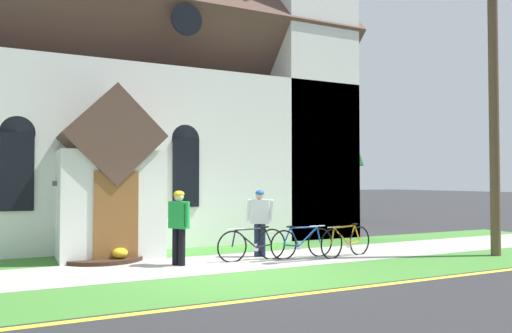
{
  "coord_description": "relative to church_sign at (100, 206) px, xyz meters",
  "views": [
    {
      "loc": [
        -4.01,
        -9.01,
        1.88
      ],
      "look_at": [
        1.6,
        2.43,
        2.25
      ],
      "focal_mm": 34.59,
      "sensor_mm": 36.0,
      "label": 1
    }
  ],
  "objects": [
    {
      "name": "cyclist_in_orange_jersey",
      "position": [
        1.39,
        -2.02,
        -0.29
      ],
      "size": [
        0.4,
        0.69,
        1.66
      ],
      "color": "black",
      "rests_on": "ground"
    },
    {
      "name": "bicycle_silver",
      "position": [
        3.16,
        -2.13,
        -0.88
      ],
      "size": [
        1.78,
        0.08,
        0.82
      ],
      "color": "black",
      "rests_on": "ground"
    },
    {
      "name": "flower_bed",
      "position": [
        0.01,
        -0.52,
        -1.16
      ],
      "size": [
        1.93,
        1.93,
        0.34
      ],
      "color": "#382319",
      "rests_on": "ground"
    },
    {
      "name": "cyclist_in_red_jersey",
      "position": [
        3.57,
        -1.68,
        -0.3
      ],
      "size": [
        0.54,
        0.53,
        1.65
      ],
      "color": "#191E38",
      "rests_on": "ground"
    },
    {
      "name": "church_lawn",
      "position": [
        2.4,
        -0.16,
        -1.26
      ],
      "size": [
        24.0,
        1.58,
        0.01
      ],
      "primitive_type": "cube",
      "color": "#427F33",
      "rests_on": "ground"
    },
    {
      "name": "church_building",
      "position": [
        2.75,
        4.92,
        3.63
      ],
      "size": [
        12.61,
        11.04,
        13.9
      ],
      "color": "white",
      "rests_on": "ground"
    },
    {
      "name": "ground",
      "position": [
        2.13,
        0.41,
        -1.26
      ],
      "size": [
        140.0,
        140.0,
        0.0
      ],
      "primitive_type": "plane",
      "color": "#2B2B2D"
    },
    {
      "name": "church_sign",
      "position": [
        0.0,
        0.0,
        0.0
      ],
      "size": [
        2.17,
        0.27,
        1.87
      ],
      "color": "#474C56",
      "rests_on": "ground"
    },
    {
      "name": "bicycle_white",
      "position": [
        5.48,
        -2.62,
        -0.88
      ],
      "size": [
        1.73,
        0.4,
        0.83
      ],
      "color": "black",
      "rests_on": "ground"
    },
    {
      "name": "roadside_conifer",
      "position": [
        11.32,
        6.48,
        3.8
      ],
      "size": [
        3.08,
        3.08,
        7.6
      ],
      "color": "#3D2D1E",
      "rests_on": "ground"
    },
    {
      "name": "sidewalk_slab",
      "position": [
        2.4,
        -2.14,
        -1.26
      ],
      "size": [
        32.0,
        2.38,
        0.01
      ],
      "primitive_type": "cube",
      "color": "#A8A59E",
      "rests_on": "ground"
    },
    {
      "name": "utility_pole",
      "position": [
        8.89,
        -4.1,
        3.83
      ],
      "size": [
        3.12,
        0.28,
        9.21
      ],
      "color": "brown",
      "rests_on": "ground"
    },
    {
      "name": "distant_hill",
      "position": [
        6.76,
        76.01,
        -1.26
      ],
      "size": [
        94.22,
        55.73,
        27.01
      ],
      "primitive_type": "ellipsoid",
      "color": "#847A5B",
      "rests_on": "ground"
    },
    {
      "name": "grass_verge",
      "position": [
        2.4,
        -4.38,
        -1.26
      ],
      "size": [
        32.0,
        2.1,
        0.01
      ],
      "primitive_type": "cube",
      "color": "#427F33",
      "rests_on": "ground"
    },
    {
      "name": "curb_paint_stripe",
      "position": [
        2.4,
        -5.57,
        -1.26
      ],
      "size": [
        28.0,
        0.16,
        0.01
      ],
      "primitive_type": "cube",
      "color": "yellow",
      "rests_on": "ground"
    },
    {
      "name": "bicycle_black",
      "position": [
        4.42,
        -2.27,
        -0.89
      ],
      "size": [
        1.77,
        0.08,
        0.81
      ],
      "color": "black",
      "rests_on": "ground"
    }
  ]
}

